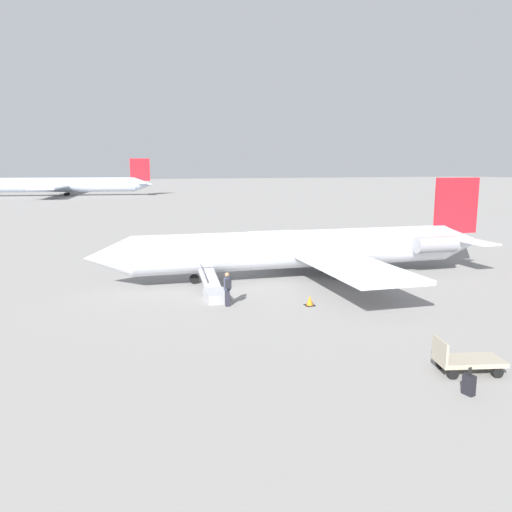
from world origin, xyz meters
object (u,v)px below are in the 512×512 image
boarding_stairs (215,292)px  luggage_cart (466,360)px  airplane_main (313,248)px  airplane_far_center (52,185)px  passenger (227,287)px  suitcase (469,385)px

boarding_stairs → luggage_cart: (-5.15, 12.53, 0.10)m
airplane_main → luggage_cart: (2.26, 15.56, -1.41)m
airplane_far_center → passenger: 112.70m
airplane_main → airplane_far_center: airplane_far_center is taller
suitcase → airplane_far_center: bearing=-83.8°
airplane_main → boarding_stairs: (7.41, 3.03, -1.51)m
boarding_stairs → passenger: 1.82m
airplane_far_center → suitcase: bearing=106.3°
airplane_far_center → boarding_stairs: size_ratio=12.29×
airplane_far_center → luggage_cart: (-14.66, 123.12, -2.30)m
airplane_far_center → luggage_cart: size_ratio=20.75×
airplane_main → airplane_far_center: bearing=-75.5°
airplane_main → luggage_cart: airplane_main is taller
suitcase → luggage_cart: bearing=-130.4°
airplane_far_center → passenger: bearing=105.0°
airplane_far_center → boarding_stairs: bearing=105.0°
airplane_far_center → suitcase: airplane_far_center is taller
passenger → luggage_cart: bearing=-149.8°
boarding_stairs → passenger: (-0.18, 1.69, 0.64)m
suitcase → airplane_main: bearing=-101.3°
airplane_main → luggage_cart: bearing=87.3°
passenger → suitcase: (-3.85, 12.16, -0.67)m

